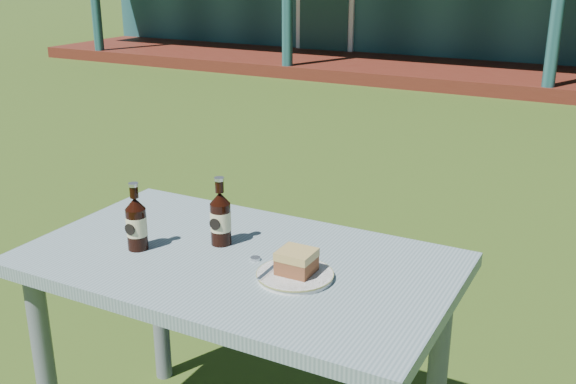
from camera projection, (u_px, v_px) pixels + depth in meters
The scene contains 8 objects.
ground at pixel (407, 269), 3.45m from camera, with size 80.00×80.00×0.00m, color #334916.
cafe_table at pixel (239, 289), 1.92m from camera, with size 1.20×0.70×0.72m.
plate at pixel (295, 275), 1.76m from camera, with size 0.20×0.20×0.01m.
cake_slice at pixel (297, 261), 1.75m from camera, with size 0.09×0.09×0.06m.
fork at pixel (271, 269), 1.78m from camera, with size 0.01×0.14×0.00m, color silver.
cola_bottle_near at pixel (220, 218), 1.94m from camera, with size 0.06×0.06×0.20m.
cola_bottle_far at pixel (136, 223), 1.91m from camera, with size 0.06×0.06×0.20m.
bottle_cap at pixel (255, 259), 1.86m from camera, with size 0.03×0.03×0.01m, color silver.
Camera 1 is at (0.93, -3.05, 1.51)m, focal length 42.00 mm.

